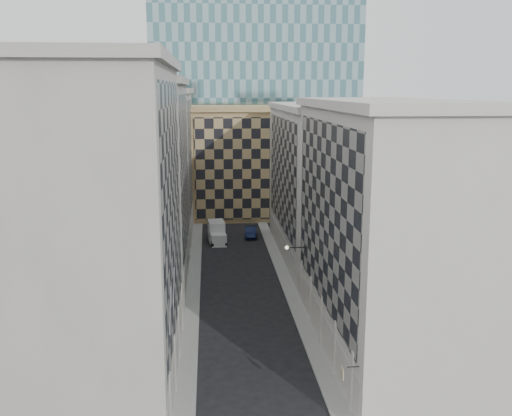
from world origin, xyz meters
TOP-DOWN VIEW (x-y plane):
  - sidewalk_west at (-5.25, 30.00)m, footprint 1.50×100.00m
  - sidewalk_east at (5.25, 30.00)m, footprint 1.50×100.00m
  - bldg_left_a at (-10.88, 11.00)m, footprint 10.80×22.80m
  - bldg_left_b at (-10.88, 33.00)m, footprint 10.80×22.80m
  - bldg_left_c at (-10.88, 55.00)m, footprint 10.80×22.80m
  - bldg_right_a at (10.88, 15.00)m, footprint 10.80×26.80m
  - bldg_right_b at (10.89, 42.00)m, footprint 10.80×28.80m
  - tan_block at (2.00, 67.90)m, footprint 16.80×14.80m
  - church_tower at (0.00, 82.00)m, footprint 7.20×7.20m
  - flagpoles_left at (-5.90, 6.00)m, footprint 0.10×6.33m
  - bracket_lamp at (4.38, 24.00)m, footprint 1.98×0.36m
  - box_truck at (-2.32, 49.51)m, footprint 2.70×5.57m
  - dark_car at (2.75, 52.08)m, footprint 2.09×4.91m
  - shop_sign at (4.96, 3.00)m, footprint 1.12×0.69m

SIDE VIEW (x-z plane):
  - sidewalk_west at x=-5.25m, z-range 0.00..0.15m
  - sidewalk_east at x=5.25m, z-range 0.00..0.15m
  - dark_car at x=2.75m, z-range 0.00..1.57m
  - box_truck at x=-2.32m, z-range -0.19..2.77m
  - shop_sign at x=4.96m, z-range 3.45..4.22m
  - bracket_lamp at x=4.38m, z-range 6.02..6.38m
  - flagpoles_left at x=-5.90m, z-range 6.83..9.17m
  - tan_block at x=2.00m, z-range 0.04..18.84m
  - bldg_right_b at x=10.89m, z-range 0.00..19.70m
  - bldg_right_a at x=10.88m, z-range -0.03..20.67m
  - bldg_left_c at x=-10.88m, z-range -0.02..21.68m
  - bldg_left_b at x=-10.88m, z-range -0.03..22.67m
  - bldg_left_a at x=-10.88m, z-range -0.03..23.67m
  - church_tower at x=0.00m, z-range 1.20..52.70m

